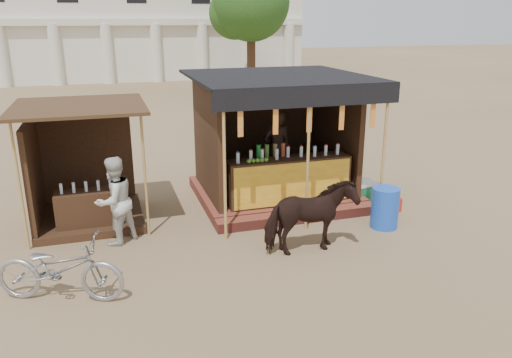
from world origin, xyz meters
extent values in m
plane|color=#846B4C|center=(0.00, 0.00, 0.00)|extent=(120.00, 120.00, 0.00)
cube|color=brown|center=(1.00, 3.50, 0.11)|extent=(3.40, 2.80, 0.22)
cube|color=brown|center=(1.00, 1.95, 0.10)|extent=(3.40, 0.35, 0.20)
cube|color=#3C2316|center=(1.00, 2.55, 0.69)|extent=(2.60, 0.55, 0.95)
cube|color=orange|center=(1.00, 2.27, 0.69)|extent=(2.50, 0.02, 0.88)
cube|color=#3C2316|center=(1.00, 4.75, 1.47)|extent=(3.00, 0.12, 2.50)
cube|color=#3C2316|center=(-0.50, 3.50, 1.47)|extent=(0.12, 2.50, 2.50)
cube|color=#3C2316|center=(2.50, 3.50, 1.47)|extent=(0.12, 2.50, 2.50)
cube|color=black|center=(1.00, 3.30, 2.75)|extent=(3.60, 3.60, 0.06)
cube|color=black|center=(1.00, 1.52, 2.57)|extent=(3.60, 0.06, 0.36)
cylinder|color=tan|center=(-0.60, 1.55, 1.38)|extent=(0.06, 0.06, 2.75)
cylinder|color=tan|center=(1.00, 1.55, 1.38)|extent=(0.06, 0.06, 2.75)
cylinder|color=tan|center=(2.60, 1.55, 1.38)|extent=(0.06, 0.06, 2.75)
cube|color=red|center=(-0.30, 1.55, 2.20)|extent=(0.10, 0.02, 0.55)
cube|color=red|center=(0.35, 1.55, 2.20)|extent=(0.10, 0.02, 0.55)
cube|color=red|center=(1.00, 1.55, 2.20)|extent=(0.10, 0.02, 0.55)
cube|color=red|center=(1.65, 1.55, 2.20)|extent=(0.10, 0.02, 0.55)
cube|color=red|center=(2.30, 1.55, 2.20)|extent=(0.10, 0.02, 0.55)
imported|color=black|center=(1.12, 3.60, 1.09)|extent=(0.65, 0.44, 1.74)
cube|color=#3C2316|center=(-3.00, 3.20, 0.07)|extent=(2.00, 2.00, 0.15)
cube|color=#3C2316|center=(-3.00, 4.15, 1.05)|extent=(1.90, 0.10, 2.10)
cube|color=#3C2316|center=(-3.95, 3.20, 1.05)|extent=(0.10, 1.90, 2.10)
cube|color=#472D19|center=(-3.00, 3.10, 2.35)|extent=(2.40, 2.40, 0.06)
cylinder|color=tan|center=(-4.05, 2.15, 1.18)|extent=(0.05, 0.05, 2.35)
cylinder|color=tan|center=(-1.95, 2.15, 1.18)|extent=(0.05, 0.05, 2.35)
cube|color=#3C2316|center=(-3.00, 2.70, 0.40)|extent=(1.20, 0.50, 0.80)
imported|color=black|center=(0.66, 0.57, 0.66)|extent=(1.60, 0.80, 1.32)
imported|color=#999AA1|center=(-3.37, 0.22, 0.49)|extent=(1.98, 1.27, 0.98)
imported|color=silver|center=(-2.52, 2.00, 0.81)|extent=(0.99, 0.96, 1.61)
cylinder|color=blue|center=(2.50, 1.19, 0.40)|extent=(0.70, 0.70, 0.80)
cube|color=#A5261B|center=(3.12, 2.00, 0.15)|extent=(0.45, 0.47, 0.30)
cube|color=#197448|center=(2.78, 2.60, 0.20)|extent=(0.71, 0.57, 0.40)
cube|color=white|center=(2.78, 2.60, 0.43)|extent=(0.74, 0.60, 0.06)
cube|color=silver|center=(-2.00, 30.00, 4.00)|extent=(26.00, 7.00, 8.00)
cube|color=silver|center=(-2.00, 26.40, 3.70)|extent=(26.00, 0.50, 0.40)
cylinder|color=silver|center=(-8.00, 26.40, 1.80)|extent=(0.70, 0.70, 3.60)
cylinder|color=silver|center=(-5.00, 26.40, 1.80)|extent=(0.70, 0.70, 3.60)
cylinder|color=silver|center=(-2.00, 26.40, 1.80)|extent=(0.70, 0.70, 3.60)
cylinder|color=silver|center=(1.00, 26.40, 1.80)|extent=(0.70, 0.70, 3.60)
cylinder|color=silver|center=(4.00, 26.40, 1.80)|extent=(0.70, 0.70, 3.60)
cylinder|color=silver|center=(7.00, 26.40, 1.80)|extent=(0.70, 0.70, 3.60)
cylinder|color=silver|center=(10.00, 26.40, 1.80)|extent=(0.70, 0.70, 3.60)
cylinder|color=#382314|center=(6.00, 22.00, 2.00)|extent=(0.50, 0.50, 4.00)
sphere|color=#30591E|center=(6.00, 22.00, 4.80)|extent=(4.40, 4.40, 4.40)
sphere|color=#30591E|center=(5.20, 22.60, 4.20)|extent=(2.99, 2.99, 2.99)
camera|label=1|loc=(-2.57, -6.72, 3.91)|focal=35.00mm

